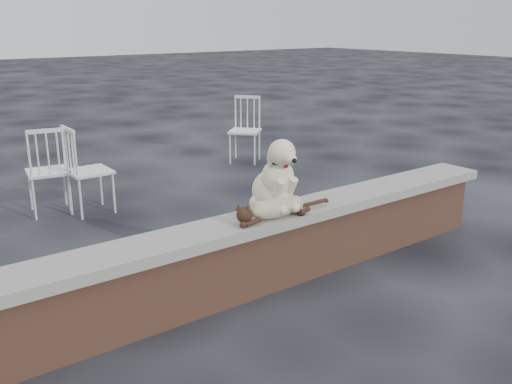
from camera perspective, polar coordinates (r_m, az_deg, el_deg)
ground at (r=4.16m, az=-6.20°, el=-11.61°), size 60.00×60.00×0.00m
brick_wall at (r=4.05m, az=-6.31°, el=-8.50°), size 6.00×0.30×0.50m
capstone at (r=3.93m, az=-6.45°, el=-4.68°), size 6.20×0.40×0.08m
dog at (r=4.28m, az=1.68°, el=1.89°), size 0.43×0.54×0.59m
cat at (r=4.18m, az=2.08°, el=-1.44°), size 1.04×0.34×0.17m
chair_d at (r=8.22m, az=-1.14°, el=6.28°), size 0.79×0.79×0.94m
chair_e at (r=6.24m, az=-16.46°, el=2.18°), size 0.56×0.56×0.94m
chair_c at (r=6.37m, az=-20.26°, el=2.10°), size 0.65×0.65×0.94m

